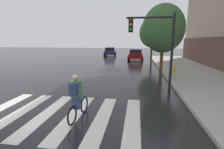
% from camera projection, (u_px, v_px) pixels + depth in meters
% --- Properties ---
extents(ground_plane, '(120.00, 120.00, 0.00)m').
position_uv_depth(ground_plane, '(52.00, 114.00, 6.53)').
color(ground_plane, black).
extents(crosswalk_stripes, '(6.18, 4.06, 0.01)m').
position_uv_depth(crosswalk_stripes, '(60.00, 114.00, 6.47)').
color(crosswalk_stripes, silver).
rests_on(crosswalk_stripes, ground).
extents(sedan_mid, '(2.24, 4.72, 1.62)m').
position_uv_depth(sedan_mid, '(136.00, 54.00, 24.83)').
color(sedan_mid, maroon).
rests_on(sedan_mid, ground).
extents(sedan_far, '(2.54, 4.82, 1.61)m').
position_uv_depth(sedan_far, '(110.00, 51.00, 31.42)').
color(sedan_far, navy).
rests_on(sedan_far, ground).
extents(cyclist, '(0.38, 1.71, 1.69)m').
position_uv_depth(cyclist, '(77.00, 98.00, 5.88)').
color(cyclist, black).
rests_on(cyclist, ground).
extents(traffic_light_near, '(2.47, 0.28, 4.20)m').
position_uv_depth(traffic_light_near, '(156.00, 40.00, 8.58)').
color(traffic_light_near, black).
rests_on(traffic_light_near, ground).
extents(fire_hydrant, '(0.33, 0.22, 0.78)m').
position_uv_depth(fire_hydrant, '(175.00, 69.00, 13.47)').
color(fire_hydrant, gold).
rests_on(fire_hydrant, sidewalk).
extents(street_tree_near, '(3.09, 3.09, 5.49)m').
position_uv_depth(street_tree_near, '(163.00, 29.00, 12.23)').
color(street_tree_near, '#4C3823').
rests_on(street_tree_near, ground).
extents(street_tree_mid, '(3.18, 3.18, 5.65)m').
position_uv_depth(street_tree_mid, '(152.00, 33.00, 20.57)').
color(street_tree_mid, '#4C3823').
rests_on(street_tree_mid, ground).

